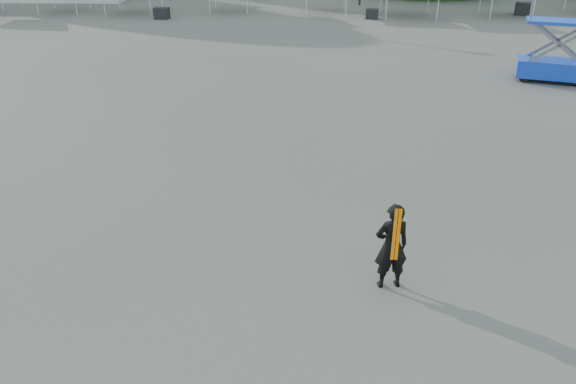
{
  "coord_description": "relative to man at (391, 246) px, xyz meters",
  "views": [
    {
      "loc": [
        -0.46,
        -10.29,
        6.14
      ],
      "look_at": [
        -0.84,
        -0.69,
        1.3
      ],
      "focal_mm": 35.0,
      "sensor_mm": 36.0,
      "label": 1
    }
  ],
  "objects": [
    {
      "name": "scissor_lift",
      "position": [
        8.16,
        14.04,
        0.92
      ],
      "size": [
        2.99,
        2.11,
        3.5
      ],
      "rotation": [
        0.0,
        0.0,
        -0.3
      ],
      "color": "#0D38AF",
      "rests_on": "ground"
    },
    {
      "name": "crate_mid",
      "position": [
        2.33,
        28.2,
        -0.54
      ],
      "size": [
        0.85,
        0.7,
        0.6
      ],
      "primitive_type": "cube",
      "rotation": [
        0.0,
        0.0,
        -0.15
      ],
      "color": "black",
      "rests_on": "ground"
    },
    {
      "name": "ground",
      "position": [
        -1.03,
        1.83,
        -0.84
      ],
      "size": [
        120.0,
        120.0,
        0.0
      ],
      "primitive_type": "plane",
      "color": "#474442",
      "rests_on": "ground"
    },
    {
      "name": "crate_east",
      "position": [
        12.29,
        30.03,
        -0.44
      ],
      "size": [
        1.22,
        1.07,
        0.8
      ],
      "primitive_type": "cube",
      "rotation": [
        0.0,
        0.0,
        -0.3
      ],
      "color": "black",
      "rests_on": "ground"
    },
    {
      "name": "crate_west",
      "position": [
        -10.87,
        27.69,
        -0.5
      ],
      "size": [
        0.93,
        0.75,
        0.69
      ],
      "primitive_type": "cube",
      "rotation": [
        0.0,
        0.0,
        -0.07
      ],
      "color": "black",
      "rests_on": "ground"
    },
    {
      "name": "man",
      "position": [
        0.0,
        0.0,
        0.0
      ],
      "size": [
        0.68,
        0.51,
        1.68
      ],
      "rotation": [
        0.0,
        0.0,
        3.33
      ],
      "color": "black",
      "rests_on": "ground"
    }
  ]
}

